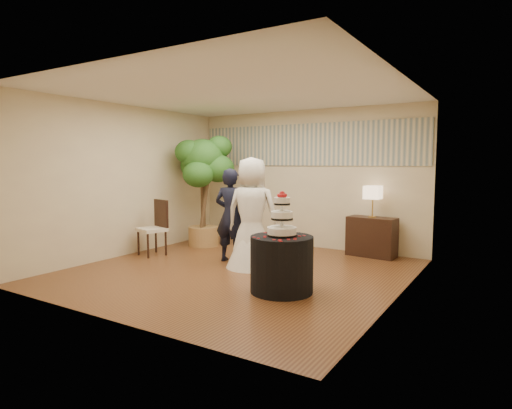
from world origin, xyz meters
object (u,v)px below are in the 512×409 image
Objects in this scene: cake_table at (282,264)px; table_lamp at (373,202)px; bride at (252,213)px; ficus_tree at (203,190)px; side_chair at (152,228)px; groom at (231,215)px; console at (372,237)px; wedding_cake at (282,214)px.

table_lamp is (0.37, 2.82, 0.64)m from cake_table.
bride reaches higher than table_lamp.
side_chair is (-0.23, -1.25, -0.65)m from ficus_tree.
groom is 1.99m from cake_table.
wedding_cake is at bearing -91.96° from console.
cake_table is (1.07, -0.96, -0.53)m from bride.
bride reaches higher than side_chair.
groom reaches higher than wedding_cake.
table_lamp is at bearing 82.49° from wedding_cake.
groom is at bearing 145.49° from wedding_cake.
ficus_tree is at bearing -41.64° from groom.
console is at bearing 46.33° from side_chair.
side_chair is at bearing -149.47° from table_lamp.
cake_table is at bearing -97.51° from table_lamp.
cake_table is 0.81× the size of side_chair.
bride is 2.08× the size of console.
side_chair is at bearing -100.35° from ficus_tree.
side_chair reaches higher than console.
ficus_tree reaches higher than wedding_cake.
ficus_tree is (-2.93, 1.99, 0.11)m from wedding_cake.
side_chair is at bearing 166.78° from cake_table.
bride reaches higher than groom.
cake_table is 2.85m from console.
wedding_cake is 0.69× the size of console.
wedding_cake is 3.29m from side_chair.
groom is 2.66m from console.
bride is at bearing 156.91° from groom.
console is (0.37, 2.82, -0.01)m from cake_table.
console is at bearing 0.00° from table_lamp.
groom is 1.95× the size of cake_table.
ficus_tree is at bearing -40.53° from bride.
cake_table is at bearing -91.96° from console.
cake_table is 2.92m from table_lamp.
cake_table is 0.96× the size of console.
bride is at bearing -29.06° from ficus_tree.
groom is 0.70× the size of ficus_tree.
table_lamp is at bearing 0.00° from console.
side_chair reaches higher than cake_table.
groom is 2.71× the size of wedding_cake.
console is 3.50m from ficus_tree.
table_lamp is (1.45, 1.87, 0.11)m from bride.
console is 0.66m from table_lamp.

